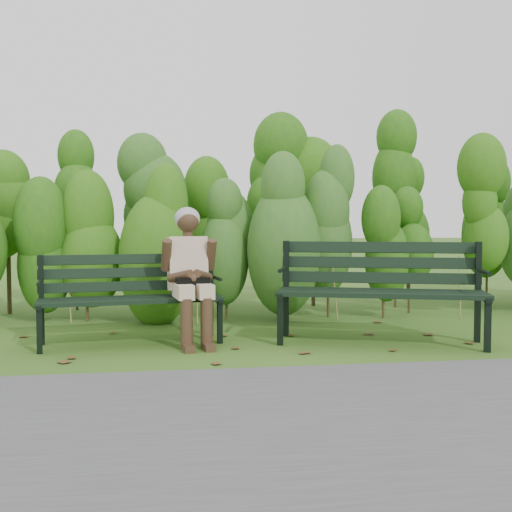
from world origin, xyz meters
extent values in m
plane|color=#335D1A|center=(0.00, 0.00, 0.00)|extent=(80.00, 80.00, 0.00)
cube|color=#474749|center=(0.00, -2.20, 0.01)|extent=(60.00, 2.50, 0.01)
cylinder|color=#47381E|center=(-2.14, 1.30, 0.40)|extent=(0.03, 0.03, 0.80)
ellipsoid|color=#337111|center=(-2.14, 1.30, 1.04)|extent=(0.64, 0.64, 1.44)
cylinder|color=#47381E|center=(-1.53, 1.30, 0.40)|extent=(0.03, 0.03, 0.80)
ellipsoid|color=#337111|center=(-1.53, 1.30, 1.04)|extent=(0.64, 0.64, 1.44)
cylinder|color=#47381E|center=(-0.92, 1.30, 0.40)|extent=(0.03, 0.03, 0.80)
ellipsoid|color=#337111|center=(-0.92, 1.30, 1.04)|extent=(0.64, 0.64, 1.44)
cylinder|color=#47381E|center=(-0.31, 1.30, 0.40)|extent=(0.03, 0.03, 0.80)
ellipsoid|color=#337111|center=(-0.31, 1.30, 1.04)|extent=(0.64, 0.64, 1.44)
cylinder|color=#47381E|center=(0.31, 1.30, 0.40)|extent=(0.03, 0.03, 0.80)
ellipsoid|color=#337111|center=(0.31, 1.30, 1.04)|extent=(0.64, 0.64, 1.44)
cylinder|color=#47381E|center=(0.92, 1.30, 0.40)|extent=(0.03, 0.03, 0.80)
ellipsoid|color=#337111|center=(0.92, 1.30, 1.04)|extent=(0.64, 0.64, 1.44)
cylinder|color=#47381E|center=(1.53, 1.30, 0.40)|extent=(0.03, 0.03, 0.80)
ellipsoid|color=#337111|center=(1.53, 1.30, 1.04)|extent=(0.64, 0.64, 1.44)
cylinder|color=#47381E|center=(2.14, 1.30, 0.40)|extent=(0.03, 0.03, 0.80)
ellipsoid|color=#337111|center=(2.14, 1.30, 1.04)|extent=(0.64, 0.64, 1.44)
cylinder|color=#47381E|center=(2.75, 1.30, 0.40)|extent=(0.03, 0.03, 0.80)
ellipsoid|color=#337111|center=(2.75, 1.30, 1.04)|extent=(0.64, 0.64, 1.44)
cylinder|color=#47381E|center=(-2.69, 2.30, 0.55)|extent=(0.04, 0.04, 1.10)
ellipsoid|color=#29591A|center=(-2.69, 2.30, 1.43)|extent=(0.70, 0.70, 1.98)
cylinder|color=#47381E|center=(-1.92, 2.30, 0.55)|extent=(0.04, 0.04, 1.10)
ellipsoid|color=#29591A|center=(-1.92, 2.30, 1.43)|extent=(0.70, 0.70, 1.98)
cylinder|color=#47381E|center=(-1.15, 2.30, 0.55)|extent=(0.04, 0.04, 1.10)
ellipsoid|color=#29591A|center=(-1.15, 2.30, 1.43)|extent=(0.70, 0.70, 1.98)
cylinder|color=#47381E|center=(-0.38, 2.30, 0.55)|extent=(0.04, 0.04, 1.10)
ellipsoid|color=#29591A|center=(-0.38, 2.30, 1.43)|extent=(0.70, 0.70, 1.98)
cylinder|color=#47381E|center=(0.38, 2.30, 0.55)|extent=(0.04, 0.04, 1.10)
ellipsoid|color=#29591A|center=(0.38, 2.30, 1.43)|extent=(0.70, 0.70, 1.98)
cylinder|color=#47381E|center=(1.15, 2.30, 0.55)|extent=(0.04, 0.04, 1.10)
ellipsoid|color=#29591A|center=(1.15, 2.30, 1.43)|extent=(0.70, 0.70, 1.98)
cylinder|color=#47381E|center=(1.92, 2.30, 0.55)|extent=(0.04, 0.04, 1.10)
ellipsoid|color=#29591A|center=(1.92, 2.30, 1.43)|extent=(0.70, 0.70, 1.98)
cylinder|color=#47381E|center=(2.69, 2.30, 0.55)|extent=(0.04, 0.04, 1.10)
ellipsoid|color=#29591A|center=(2.69, 2.30, 1.43)|extent=(0.70, 0.70, 1.98)
cylinder|color=#47381E|center=(3.46, 2.30, 0.55)|extent=(0.04, 0.04, 1.10)
ellipsoid|color=#29591A|center=(3.46, 2.30, 1.43)|extent=(0.70, 0.70, 1.98)
cube|color=brown|center=(-0.62, -0.95, 0.00)|extent=(0.11, 0.10, 0.01)
cube|color=brown|center=(0.93, -0.52, 0.00)|extent=(0.09, 0.07, 0.01)
cube|color=brown|center=(-0.10, -1.03, 0.00)|extent=(0.10, 0.08, 0.01)
cube|color=brown|center=(1.60, 0.91, 0.00)|extent=(0.09, 0.08, 0.01)
cube|color=brown|center=(2.04, 0.79, 0.00)|extent=(0.11, 0.11, 0.01)
cube|color=brown|center=(1.66, -0.22, 0.00)|extent=(0.11, 0.10, 0.01)
cube|color=brown|center=(-0.44, -0.87, 0.00)|extent=(0.11, 0.11, 0.01)
cube|color=brown|center=(-2.04, 0.81, 0.00)|extent=(0.08, 0.09, 0.01)
cube|color=brown|center=(0.37, -0.73, 0.00)|extent=(0.11, 0.11, 0.01)
cube|color=brown|center=(-0.77, -0.58, 0.00)|extent=(0.11, 0.11, 0.01)
cube|color=brown|center=(-0.78, 0.95, 0.00)|extent=(0.11, 0.10, 0.01)
cube|color=brown|center=(-1.06, 0.81, 0.00)|extent=(0.11, 0.10, 0.01)
cube|color=brown|center=(-0.23, 0.25, 0.00)|extent=(0.11, 0.11, 0.01)
cube|color=brown|center=(0.79, 0.68, 0.00)|extent=(0.11, 0.10, 0.01)
cube|color=brown|center=(0.17, -0.60, 0.00)|extent=(0.10, 0.11, 0.01)
cube|color=brown|center=(1.17, -0.44, 0.00)|extent=(0.10, 0.08, 0.01)
cube|color=brown|center=(-1.94, 0.10, 0.00)|extent=(0.11, 0.10, 0.01)
cube|color=brown|center=(0.35, -0.18, 0.00)|extent=(0.11, 0.11, 0.01)
cube|color=brown|center=(0.16, -0.73, 0.00)|extent=(0.11, 0.11, 0.01)
cube|color=brown|center=(0.02, -0.33, 0.00)|extent=(0.11, 0.10, 0.01)
cube|color=brown|center=(-0.94, -1.15, 0.00)|extent=(0.10, 0.09, 0.01)
cube|color=brown|center=(-0.78, -0.19, 0.00)|extent=(0.11, 0.10, 0.01)
cube|color=brown|center=(1.13, -0.10, 0.00)|extent=(0.10, 0.09, 0.01)
cube|color=black|center=(-1.10, -0.04, 0.39)|extent=(1.56, 0.33, 0.03)
cube|color=black|center=(-1.12, 0.07, 0.39)|extent=(1.56, 0.33, 0.03)
cube|color=black|center=(-1.13, 0.18, 0.39)|extent=(1.56, 0.33, 0.03)
cube|color=black|center=(-1.15, 0.28, 0.39)|extent=(1.56, 0.33, 0.03)
cube|color=black|center=(-1.16, 0.36, 0.49)|extent=(1.55, 0.28, 0.09)
cube|color=black|center=(-1.16, 0.38, 0.61)|extent=(1.55, 0.28, 0.09)
cube|color=black|center=(-1.17, 0.39, 0.73)|extent=(1.55, 0.28, 0.09)
cube|color=black|center=(-1.84, -0.16, 0.20)|extent=(0.05, 0.05, 0.39)
cube|color=black|center=(-1.89, 0.21, 0.39)|extent=(0.05, 0.05, 0.78)
cube|color=black|center=(-1.86, 0.01, 0.37)|extent=(0.11, 0.44, 0.03)
cylinder|color=black|center=(-1.86, -0.03, 0.56)|extent=(0.08, 0.33, 0.03)
cube|color=black|center=(-0.36, 0.06, 0.20)|extent=(0.05, 0.05, 0.39)
cube|color=black|center=(-0.42, 0.43, 0.39)|extent=(0.05, 0.05, 0.78)
cube|color=black|center=(-0.39, 0.23, 0.37)|extent=(0.11, 0.44, 0.03)
cylinder|color=black|center=(-0.38, 0.19, 0.56)|extent=(0.08, 0.33, 0.03)
cube|color=black|center=(0.96, -0.35, 0.45)|extent=(1.73, 0.66, 0.04)
cube|color=black|center=(1.00, -0.23, 0.45)|extent=(1.73, 0.66, 0.04)
cube|color=black|center=(1.04, -0.11, 0.45)|extent=(1.73, 0.66, 0.04)
cube|color=black|center=(1.08, 0.01, 0.45)|extent=(1.73, 0.66, 0.04)
cube|color=black|center=(1.10, 0.09, 0.55)|extent=(1.71, 0.61, 0.10)
cube|color=black|center=(1.11, 0.11, 0.69)|extent=(1.71, 0.61, 0.10)
cube|color=black|center=(1.11, 0.12, 0.83)|extent=(1.71, 0.61, 0.10)
cube|color=black|center=(0.15, -0.09, 0.22)|extent=(0.06, 0.06, 0.45)
cube|color=black|center=(0.28, 0.31, 0.45)|extent=(0.06, 0.06, 0.89)
cube|color=black|center=(0.21, 0.09, 0.43)|extent=(0.20, 0.49, 0.04)
cylinder|color=black|center=(0.19, 0.05, 0.64)|extent=(0.15, 0.36, 0.04)
cube|color=black|center=(1.77, -0.62, 0.22)|extent=(0.06, 0.06, 0.45)
cube|color=black|center=(1.90, -0.22, 0.45)|extent=(0.06, 0.06, 0.89)
cube|color=black|center=(1.83, -0.43, 0.43)|extent=(0.20, 0.49, 0.04)
cylinder|color=black|center=(1.81, -0.48, 0.64)|extent=(0.15, 0.36, 0.04)
cube|color=beige|center=(-0.68, -0.01, 0.48)|extent=(0.19, 0.41, 0.12)
cube|color=beige|center=(-0.51, 0.01, 0.48)|extent=(0.19, 0.41, 0.12)
cylinder|color=#422C1C|center=(-0.66, -0.17, 0.21)|extent=(0.12, 0.12, 0.43)
cylinder|color=#422C1C|center=(-0.49, -0.15, 0.21)|extent=(0.12, 0.12, 0.43)
cube|color=#422C1C|center=(-0.65, -0.25, 0.03)|extent=(0.11, 0.20, 0.06)
cube|color=#422C1C|center=(-0.48, -0.22, 0.03)|extent=(0.11, 0.20, 0.06)
cube|color=beige|center=(-0.64, 0.25, 0.69)|extent=(0.37, 0.29, 0.49)
cylinder|color=#422C1C|center=(-0.63, 0.24, 0.95)|extent=(0.09, 0.09, 0.09)
sphere|color=#422C1C|center=(-0.63, 0.23, 1.07)|extent=(0.20, 0.20, 0.20)
ellipsoid|color=gray|center=(-0.64, 0.25, 1.10)|extent=(0.23, 0.22, 0.21)
cylinder|color=#422C1C|center=(-0.82, 0.15, 0.77)|extent=(0.11, 0.21, 0.29)
cylinder|color=#422C1C|center=(-0.43, 0.21, 0.77)|extent=(0.11, 0.21, 0.29)
cylinder|color=#422C1C|center=(-0.71, 0.04, 0.60)|extent=(0.24, 0.23, 0.13)
cylinder|color=#422C1C|center=(-0.51, 0.07, 0.60)|extent=(0.19, 0.26, 0.13)
sphere|color=#422C1C|center=(-0.60, 0.00, 0.58)|extent=(0.10, 0.10, 0.10)
cube|color=black|center=(-0.60, 0.01, 0.51)|extent=(0.30, 0.15, 0.15)
camera|label=1|loc=(-0.80, -5.13, 1.04)|focal=42.00mm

